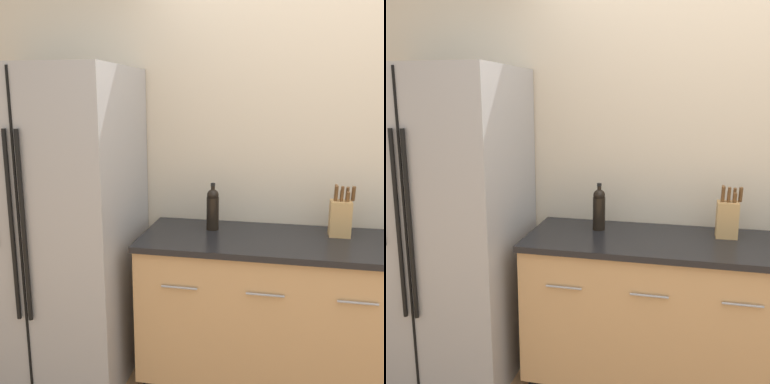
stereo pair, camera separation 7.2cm
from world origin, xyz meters
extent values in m
cube|color=beige|center=(0.00, 1.12, 1.30)|extent=(10.00, 0.05, 2.60)
cube|color=black|center=(-0.23, 0.82, 0.04)|extent=(1.88, 0.54, 0.09)
cube|color=tan|center=(-0.23, 0.78, 0.49)|extent=(1.92, 0.62, 0.80)
cube|color=black|center=(-0.23, 0.76, 0.91)|extent=(1.94, 0.64, 0.03)
cylinder|color=#99999E|center=(-0.92, 0.45, 0.71)|extent=(0.20, 0.01, 0.01)
cylinder|color=#99999E|center=(-0.46, 0.45, 0.71)|extent=(0.20, 0.01, 0.01)
cylinder|color=#99999E|center=(0.00, 0.45, 0.71)|extent=(0.20, 0.01, 0.01)
cube|color=#9E9EA0|center=(-1.76, 0.69, 0.95)|extent=(0.94, 0.78, 1.90)
cube|color=black|center=(-1.76, 0.30, 0.95)|extent=(0.01, 0.01, 1.86)
cylinder|color=black|center=(-1.79, 0.29, 1.04)|extent=(0.02, 0.02, 1.04)
cylinder|color=black|center=(-1.72, 0.29, 1.04)|extent=(0.02, 0.02, 1.04)
cube|color=tan|center=(-0.06, 0.89, 1.03)|extent=(0.12, 0.10, 0.21)
cylinder|color=brown|center=(-0.09, 0.90, 1.18)|extent=(0.02, 0.04, 0.10)
cylinder|color=brown|center=(-0.09, 0.87, 1.18)|extent=(0.02, 0.04, 0.10)
cylinder|color=brown|center=(-0.06, 0.90, 1.16)|extent=(0.02, 0.03, 0.06)
cylinder|color=brown|center=(-0.06, 0.87, 1.18)|extent=(0.02, 0.04, 0.09)
cylinder|color=brown|center=(-0.03, 0.90, 1.17)|extent=(0.02, 0.04, 0.08)
cylinder|color=brown|center=(-0.03, 0.87, 1.16)|extent=(0.02, 0.03, 0.06)
cylinder|color=brown|center=(0.01, 0.90, 1.18)|extent=(0.02, 0.04, 0.09)
cylinder|color=black|center=(-0.81, 0.87, 1.02)|extent=(0.08, 0.08, 0.20)
sphere|color=black|center=(-0.81, 0.87, 1.14)|extent=(0.07, 0.07, 0.07)
cylinder|color=black|center=(-0.81, 0.87, 1.16)|extent=(0.02, 0.02, 0.07)
cylinder|color=black|center=(-0.81, 0.87, 1.20)|extent=(0.03, 0.03, 0.02)
camera|label=1|loc=(-0.39, -1.76, 1.71)|focal=42.00mm
camera|label=2|loc=(-0.32, -1.75, 1.71)|focal=42.00mm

